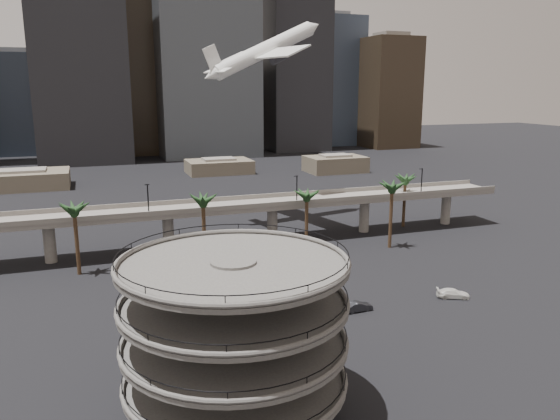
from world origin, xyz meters
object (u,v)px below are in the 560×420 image
object	(u,v)px
airborne_jet	(264,51)
overpass	(222,211)
car_b	(358,307)
car_a	(237,311)
car_c	(453,293)
parking_ramp	(235,324)

from	to	relation	value
airborne_jet	overpass	bearing A→B (deg)	-144.72
overpass	car_b	size ratio (longest dim) A/B	29.74
car_a	car_c	world-z (taller)	car_a
parking_ramp	airborne_jet	distance (m)	87.41
airborne_jet	parking_ramp	bearing A→B (deg)	-124.39
car_b	airborne_jet	bearing A→B (deg)	-7.03
car_a	car_b	distance (m)	17.82
parking_ramp	car_b	distance (m)	31.71
car_b	car_c	world-z (taller)	car_c
car_a	car_c	bearing A→B (deg)	-68.77
parking_ramp	car_a	distance (m)	25.75
overpass	car_c	bearing A→B (deg)	-56.07
car_b	car_c	distance (m)	16.45
parking_ramp	airborne_jet	world-z (taller)	airborne_jet
car_b	car_c	xyz separation A→B (m)	(16.44, -0.33, 0.00)
parking_ramp	car_c	bearing A→B (deg)	25.00
airborne_jet	car_b	world-z (taller)	airborne_jet
overpass	car_c	size ratio (longest dim) A/B	26.03
airborne_jet	car_c	bearing A→B (deg)	-92.70
overpass	car_b	distance (m)	41.88
parking_ramp	car_c	world-z (taller)	parking_ramp
parking_ramp	car_b	size ratio (longest dim) A/B	5.08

